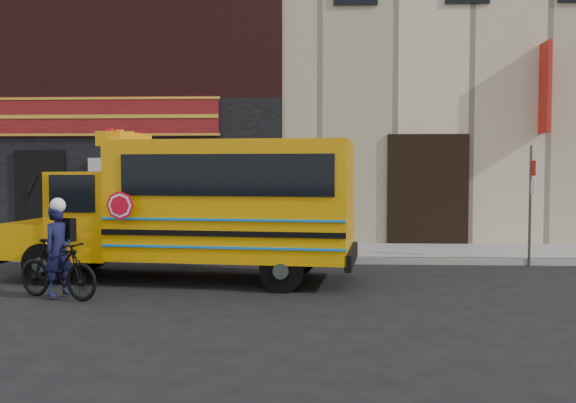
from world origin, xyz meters
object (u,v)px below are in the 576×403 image
(school_bus, at_px, (202,204))
(bicycle, at_px, (57,269))
(cyclist, at_px, (59,253))
(sign_pole, at_px, (531,199))

(school_bus, relative_size, bicycle, 4.20)
(bicycle, xyz_separation_m, cyclist, (0.00, 0.05, 0.27))
(sign_pole, relative_size, cyclist, 1.75)
(school_bus, distance_m, cyclist, 2.91)
(bicycle, bearing_deg, school_bus, -25.93)
(bicycle, height_order, cyclist, cyclist)
(bicycle, bearing_deg, cyclist, 17.84)
(school_bus, bearing_deg, sign_pole, 17.37)
(sign_pole, bearing_deg, school_bus, -162.63)
(sign_pole, xyz_separation_m, cyclist, (-9.22, -4.08, -0.74))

